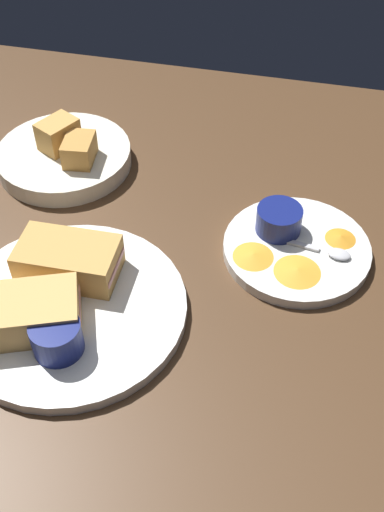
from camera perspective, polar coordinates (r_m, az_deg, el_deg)
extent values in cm
cube|color=#4C331E|center=(87.28, -3.00, -2.16)|extent=(110.00, 110.00, 3.00)
cylinder|color=white|center=(82.26, -10.98, -4.74)|extent=(29.98, 29.98, 1.60)
cube|color=tan|center=(83.72, -11.18, -0.35)|extent=(13.18, 7.91, 4.80)
cube|color=#DB938E|center=(83.72, -11.18, -0.35)|extent=(13.42, 7.31, 0.80)
cube|color=tan|center=(78.80, -14.92, -5.09)|extent=(14.88, 11.82, 4.80)
cube|color=#DB938E|center=(78.80, -14.92, -5.09)|extent=(14.90, 11.35, 0.80)
cylinder|color=navy|center=(75.96, -12.21, -7.24)|extent=(6.12, 6.12, 4.34)
cylinder|color=black|center=(74.59, -12.42, -6.42)|extent=(5.02, 5.02, 0.60)
cube|color=silver|center=(82.97, -10.44, -2.94)|extent=(1.51, 5.56, 0.40)
ellipsoid|color=silver|center=(79.52, -11.35, -5.83)|extent=(2.60, 3.46, 0.80)
cylinder|color=white|center=(89.22, 9.48, 0.61)|extent=(20.64, 20.64, 1.60)
cylinder|color=navy|center=(89.32, 7.91, 3.28)|extent=(6.46, 6.46, 3.75)
cylinder|color=olive|center=(88.34, 8.01, 3.99)|extent=(5.29, 5.29, 0.60)
cube|color=silver|center=(88.46, 9.78, 1.03)|extent=(5.56, 1.56, 0.40)
ellipsoid|color=silver|center=(88.00, 13.24, 0.17)|extent=(3.48, 2.63, 0.80)
cone|color=gold|center=(84.89, 9.57, -1.29)|extent=(9.05, 9.05, 0.60)
cone|color=gold|center=(86.09, 5.60, 0.09)|extent=(6.35, 6.35, 0.60)
cone|color=orange|center=(90.61, 13.38, 1.67)|extent=(6.18, 6.18, 0.60)
cylinder|color=silver|center=(105.03, -11.54, 8.80)|extent=(21.60, 21.60, 3.00)
cube|color=#C68C42|center=(100.32, -10.23, 9.49)|extent=(5.06, 6.46, 3.87)
cube|color=tan|center=(103.58, -12.07, 10.77)|extent=(6.67, 7.35, 4.72)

